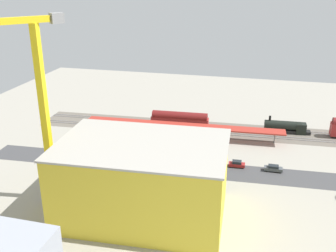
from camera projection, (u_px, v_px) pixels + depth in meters
ground_plane at (207, 160)px, 104.34m from camera, size 184.25×184.25×0.00m
rail_bed at (217, 130)px, 124.54m from camera, size 115.67×19.21×0.01m
street_asphalt at (204, 170)px, 99.12m from camera, size 115.45×14.25×0.01m
track_rails at (217, 129)px, 124.48m from camera, size 115.04×12.78×0.12m
platform_canopy_near at (183, 126)px, 117.75m from camera, size 60.04×7.13×3.99m
locomotive at (287, 127)px, 121.85m from camera, size 14.11×3.42×5.15m
freight_coach_far at (180, 121)px, 123.28m from camera, size 18.16×3.91×6.10m
parked_car_0 at (273, 169)px, 98.19m from camera, size 4.50×1.80×1.61m
parked_car_1 at (237, 164)px, 100.30m from camera, size 4.19×1.95×1.74m
parked_car_2 at (206, 162)px, 101.53m from camera, size 4.51×2.19×1.66m
parked_car_3 at (176, 159)px, 103.17m from camera, size 4.11×1.71×1.71m
parked_car_4 at (145, 155)px, 105.52m from camera, size 4.40×2.03×1.65m
parked_car_5 at (116, 152)px, 107.33m from camera, size 4.76×2.10×1.68m
parked_car_6 at (88, 149)px, 109.06m from camera, size 4.41×2.00×1.77m
parked_car_7 at (60, 146)px, 111.26m from camera, size 4.53×2.05×1.56m
construction_building at (143, 181)px, 78.29m from camera, size 33.37×22.90×15.38m
construction_roof_slab at (142, 144)px, 75.44m from camera, size 34.00×23.53×0.40m
tower_crane at (39, 103)px, 78.15m from camera, size 14.96×16.79×39.33m
box_truck_0 at (188, 175)px, 93.32m from camera, size 10.18×2.52×3.13m
street_tree_1 at (193, 159)px, 92.40m from camera, size 5.53×5.53×8.31m
street_tree_2 at (116, 153)px, 97.17m from camera, size 4.72×4.72×7.15m
traffic_light at (144, 142)px, 105.25m from camera, size 0.50×0.36×6.37m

